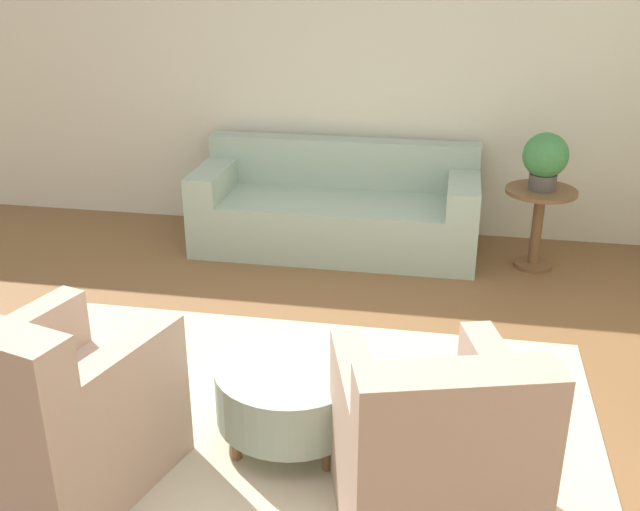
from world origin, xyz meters
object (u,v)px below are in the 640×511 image
(potted_plant_on_side_table, at_px, (545,158))
(armchair_left, at_px, (57,418))
(ottoman_table, at_px, (291,392))
(side_table, at_px, (538,214))
(armchair_right, at_px, (432,461))
(couch, at_px, (337,211))

(potted_plant_on_side_table, bearing_deg, armchair_left, -127.66)
(ottoman_table, distance_m, side_table, 2.78)
(armchair_right, bearing_deg, armchair_left, 180.00)
(armchair_right, bearing_deg, potted_plant_on_side_table, 77.49)
(couch, relative_size, armchair_right, 2.16)
(ottoman_table, bearing_deg, armchair_left, -149.40)
(ottoman_table, distance_m, potted_plant_on_side_table, 2.84)
(couch, height_order, ottoman_table, couch)
(armchair_left, distance_m, side_table, 3.75)
(couch, height_order, armchair_left, armchair_left)
(side_table, bearing_deg, ottoman_table, -119.40)
(armchair_right, distance_m, side_table, 3.04)
(couch, bearing_deg, ottoman_table, -85.88)
(ottoman_table, height_order, side_table, side_table)
(armchair_left, bearing_deg, potted_plant_on_side_table, 52.34)
(armchair_left, height_order, armchair_right, same)
(couch, bearing_deg, side_table, -5.20)
(side_table, bearing_deg, couch, 174.80)
(couch, distance_m, armchair_left, 3.20)
(armchair_left, height_order, potted_plant_on_side_table, potted_plant_on_side_table)
(couch, xyz_separation_m, ottoman_table, (0.18, -2.56, -0.04))
(couch, relative_size, potted_plant_on_side_table, 5.26)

